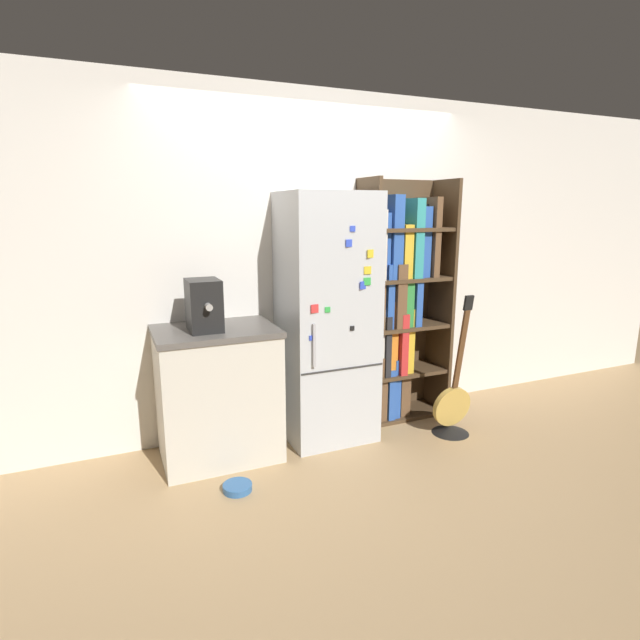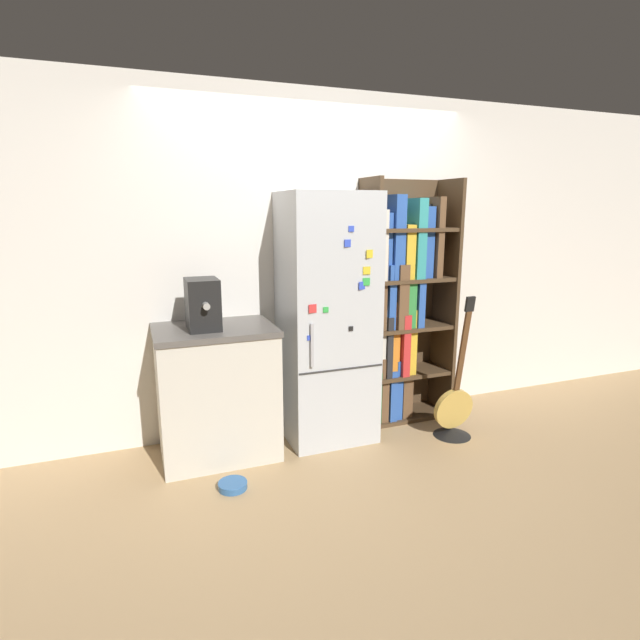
% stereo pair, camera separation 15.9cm
% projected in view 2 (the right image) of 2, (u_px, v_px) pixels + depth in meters
% --- Properties ---
extents(ground_plane, '(16.00, 16.00, 0.00)m').
position_uv_depth(ground_plane, '(334.00, 443.00, 3.76)').
color(ground_plane, tan).
extents(wall_back, '(8.00, 0.05, 2.60)m').
position_uv_depth(wall_back, '(313.00, 264.00, 3.92)').
color(wall_back, white).
rests_on(wall_back, ground_plane).
extents(refrigerator, '(0.65, 0.60, 1.85)m').
position_uv_depth(refrigerator, '(327.00, 319.00, 3.71)').
color(refrigerator, silver).
rests_on(refrigerator, ground_plane).
extents(bookshelf, '(0.74, 0.37, 1.96)m').
position_uv_depth(bookshelf, '(399.00, 305.00, 4.05)').
color(bookshelf, '#4C3823').
rests_on(bookshelf, ground_plane).
extents(kitchen_counter, '(0.81, 0.61, 0.93)m').
position_uv_depth(kitchen_counter, '(217.00, 391.00, 3.51)').
color(kitchen_counter, beige).
rests_on(kitchen_counter, ground_plane).
extents(espresso_machine, '(0.21, 0.32, 0.34)m').
position_uv_depth(espresso_machine, '(203.00, 304.00, 3.31)').
color(espresso_machine, black).
rests_on(espresso_machine, kitchen_counter).
extents(guitar, '(0.32, 0.29, 1.12)m').
position_uv_depth(guitar, '(453.00, 416.00, 3.85)').
color(guitar, black).
rests_on(guitar, ground_plane).
extents(pet_bowl, '(0.19, 0.19, 0.04)m').
position_uv_depth(pet_bowl, '(233.00, 485.00, 3.14)').
color(pet_bowl, '#3366A5').
rests_on(pet_bowl, ground_plane).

